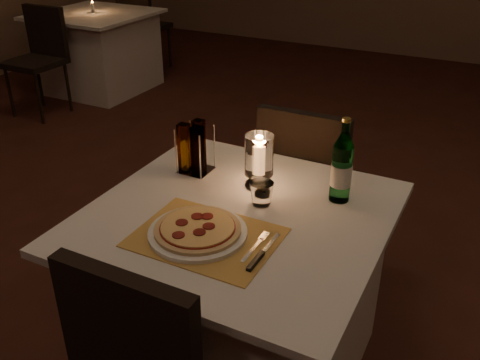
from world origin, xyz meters
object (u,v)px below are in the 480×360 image
at_px(tumbler, 262,194).
at_px(water_bottle, 342,168).
at_px(plate, 198,233).
at_px(pizza, 198,228).
at_px(chair_far, 308,177).
at_px(neighbor_table_left, 98,51).
at_px(main_table, 238,296).
at_px(hurricane_candle, 259,157).

bearing_deg(tumbler, water_bottle, 33.94).
distance_m(plate, pizza, 0.02).
relative_size(chair_far, plate, 2.81).
bearing_deg(neighbor_table_left, main_table, -42.07).
bearing_deg(hurricane_candle, pizza, -94.54).
relative_size(main_table, tumbler, 11.67).
bearing_deg(tumbler, main_table, -116.91).
height_order(plate, water_bottle, water_bottle).
distance_m(pizza, neighbor_table_left, 3.97).
distance_m(chair_far, pizza, 0.92).
relative_size(main_table, neighbor_table_left, 1.00).
relative_size(tumbler, water_bottle, 0.27).
relative_size(plate, hurricane_candle, 1.55).
bearing_deg(plate, pizza, 172.05).
distance_m(pizza, hurricane_candle, 0.40).
bearing_deg(chair_far, water_bottle, -58.72).
bearing_deg(neighbor_table_left, hurricane_candle, -39.85).
relative_size(pizza, tumbler, 3.27).
relative_size(main_table, pizza, 3.57).
distance_m(plate, water_bottle, 0.56).
bearing_deg(main_table, water_bottle, 41.71).
height_order(chair_far, hurricane_candle, hurricane_candle).
height_order(water_bottle, neighbor_table_left, water_bottle).
bearing_deg(pizza, neighbor_table_left, 135.50).
relative_size(chair_far, neighbor_table_left, 0.90).
bearing_deg(main_table, chair_far, 90.00).
distance_m(chair_far, tumbler, 0.67).
distance_m(plate, tumbler, 0.29).
bearing_deg(main_table, tumbler, 63.09).
xyz_separation_m(main_table, neighbor_table_left, (-2.87, 2.59, 0.00)).
xyz_separation_m(main_table, chair_far, (-0.00, 0.71, 0.18)).
xyz_separation_m(plate, pizza, (-0.00, 0.00, 0.02)).
bearing_deg(water_bottle, tumbler, -146.06).
bearing_deg(main_table, pizza, -105.58).
distance_m(main_table, pizza, 0.44).
bearing_deg(water_bottle, neighbor_table_left, 143.42).
relative_size(main_table, water_bottle, 3.20).
distance_m(water_bottle, neighbor_table_left, 3.95).
height_order(main_table, neighbor_table_left, same).
bearing_deg(tumbler, pizza, -109.64).
relative_size(water_bottle, hurricane_candle, 1.52).
bearing_deg(pizza, water_bottle, 52.41).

